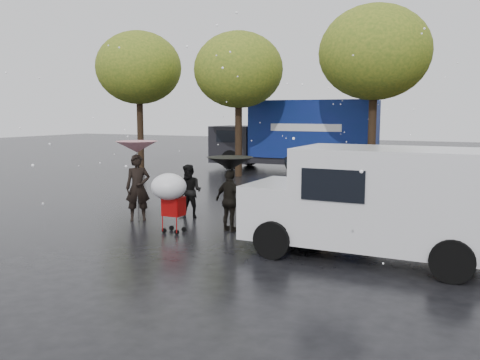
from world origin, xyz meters
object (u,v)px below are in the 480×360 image
at_px(shopping_cart, 170,190).
at_px(yellow_taxi, 454,166).
at_px(white_van, 376,200).
at_px(vendor_cart, 317,196).
at_px(person_pink, 138,188).
at_px(person_black, 230,201).
at_px(blue_truck, 297,136).

xyz_separation_m(shopping_cart, yellow_taxi, (5.52, 12.45, -0.35)).
relative_size(shopping_cart, white_van, 0.30).
relative_size(vendor_cart, shopping_cart, 1.04).
xyz_separation_m(vendor_cart, white_van, (2.03, -2.60, 0.43)).
bearing_deg(person_pink, person_black, -38.10).
bearing_deg(vendor_cart, shopping_cart, -135.47).
bearing_deg(shopping_cart, yellow_taxi, 66.10).
xyz_separation_m(shopping_cart, blue_truck, (-1.91, 14.26, 0.69)).
bearing_deg(yellow_taxi, person_black, 178.74).
xyz_separation_m(person_black, vendor_cart, (1.60, 1.85, -0.03)).
bearing_deg(person_black, vendor_cart, -116.08).
height_order(vendor_cart, shopping_cart, shopping_cart).
height_order(vendor_cart, yellow_taxi, yellow_taxi).
distance_m(vendor_cart, yellow_taxi, 10.11).
xyz_separation_m(person_pink, shopping_cart, (1.64, -0.92, 0.17)).
bearing_deg(white_van, yellow_taxi, 86.68).
bearing_deg(white_van, person_pink, 172.97).
relative_size(white_van, blue_truck, 0.59).
relative_size(person_black, vendor_cart, 1.00).
bearing_deg(white_van, vendor_cart, 128.05).
distance_m(shopping_cart, yellow_taxi, 13.62).
xyz_separation_m(person_pink, white_van, (6.44, -0.79, 0.27)).
bearing_deg(person_pink, yellow_taxi, 21.01).
distance_m(person_pink, vendor_cart, 4.76).
xyz_separation_m(vendor_cart, yellow_taxi, (2.75, 9.73, -0.01)).
bearing_deg(person_black, shopping_cart, 51.75).
bearing_deg(yellow_taxi, person_pink, 167.53).
bearing_deg(yellow_taxi, blue_truck, 95.63).
xyz_separation_m(person_black, blue_truck, (-3.08, 13.39, 1.00)).
xyz_separation_m(white_van, blue_truck, (-6.72, 14.14, 0.60)).
bearing_deg(vendor_cart, blue_truck, 112.09).
bearing_deg(yellow_taxi, white_van, -163.97).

